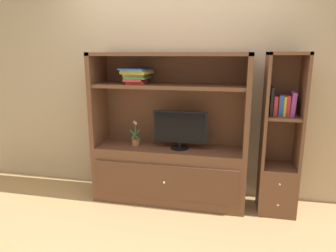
% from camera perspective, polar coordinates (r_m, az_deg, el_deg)
% --- Properties ---
extents(ground_plane, '(8.00, 8.00, 0.00)m').
position_cam_1_polar(ground_plane, '(3.23, -1.40, -16.64)').
color(ground_plane, tan).
extents(painted_rear_wall, '(6.00, 0.10, 2.80)m').
position_cam_1_polar(painted_rear_wall, '(3.53, 1.42, 9.89)').
color(painted_rear_wall, tan).
rests_on(painted_rear_wall, ground_plane).
extents(media_console, '(1.66, 0.49, 1.63)m').
position_cam_1_polar(media_console, '(3.38, 0.21, -5.69)').
color(media_console, brown).
rests_on(media_console, ground_plane).
extents(tv_monitor, '(0.57, 0.20, 0.41)m').
position_cam_1_polar(tv_monitor, '(3.23, 2.24, -0.55)').
color(tv_monitor, black).
rests_on(tv_monitor, media_console).
extents(potted_plant, '(0.12, 0.11, 0.29)m').
position_cam_1_polar(potted_plant, '(3.41, -6.09, -2.45)').
color(potted_plant, '#B26642').
rests_on(potted_plant, media_console).
extents(magazine_stack, '(0.31, 0.36, 0.16)m').
position_cam_1_polar(magazine_stack, '(3.28, -5.87, 9.43)').
color(magazine_stack, red).
rests_on(magazine_stack, media_console).
extents(bookshelf_tall, '(0.37, 0.38, 1.63)m').
position_cam_1_polar(bookshelf_tall, '(3.33, 20.02, -5.83)').
color(bookshelf_tall, brown).
rests_on(bookshelf_tall, ground_plane).
extents(upright_book_row, '(0.24, 0.17, 0.28)m').
position_cam_1_polar(upright_book_row, '(3.18, 20.57, 3.82)').
color(upright_book_row, black).
rests_on(upright_book_row, bookshelf_tall).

